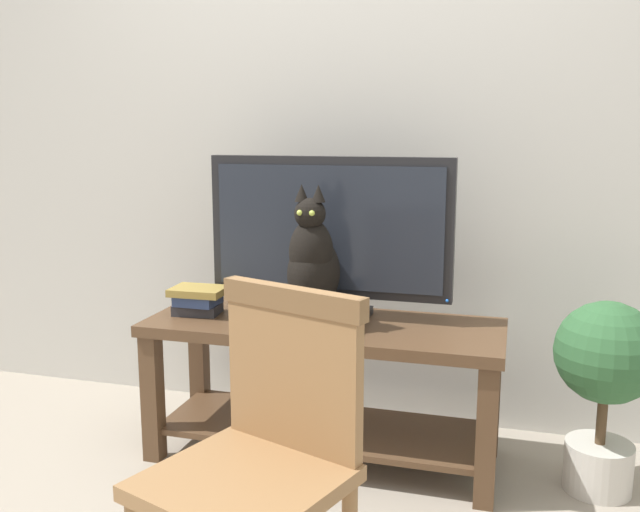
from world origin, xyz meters
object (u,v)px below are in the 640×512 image
(cat, at_px, (313,263))
(tv, at_px, (329,233))
(book_stack, at_px, (198,300))
(potted_plant, at_px, (605,375))
(media_box, at_px, (314,317))
(tv_stand, at_px, (323,365))
(wooden_chair, at_px, (265,443))

(cat, bearing_deg, tv, 81.71)
(book_stack, distance_m, potted_plant, 1.56)
(media_box, height_order, cat, cat)
(book_stack, height_order, potted_plant, potted_plant)
(book_stack, bearing_deg, media_box, -2.95)
(cat, height_order, book_stack, cat)
(book_stack, xyz_separation_m, potted_plant, (1.55, 0.05, -0.18))
(tv, xyz_separation_m, book_stack, (-0.52, -0.11, -0.28))
(book_stack, bearing_deg, tv_stand, 3.28)
(tv, bearing_deg, book_stack, -167.99)
(wooden_chair, bearing_deg, tv, 96.82)
(tv_stand, height_order, media_box, media_box)
(wooden_chair, bearing_deg, media_box, 99.17)
(tv, xyz_separation_m, wooden_chair, (0.13, -1.07, -0.37))
(tv_stand, bearing_deg, tv, 89.98)
(book_stack, bearing_deg, potted_plant, 1.77)
(cat, xyz_separation_m, wooden_chair, (0.15, -0.92, -0.27))
(tv_stand, relative_size, cat, 2.91)
(tv, relative_size, book_stack, 4.42)
(tv_stand, relative_size, book_stack, 6.31)
(wooden_chair, bearing_deg, cat, 99.25)
(tv_stand, xyz_separation_m, potted_plant, (1.03, 0.02, 0.06))
(wooden_chair, bearing_deg, book_stack, 123.83)
(book_stack, relative_size, potted_plant, 0.31)
(cat, bearing_deg, book_stack, 175.33)
(tv, bearing_deg, tv_stand, -90.02)
(cat, bearing_deg, wooden_chair, -80.75)
(tv_stand, xyz_separation_m, book_stack, (-0.52, -0.03, 0.24))
(tv_stand, relative_size, potted_plant, 1.96)
(cat, distance_m, book_stack, 0.53)
(media_box, xyz_separation_m, wooden_chair, (0.15, -0.94, -0.06))
(tv_stand, distance_m, cat, 0.43)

